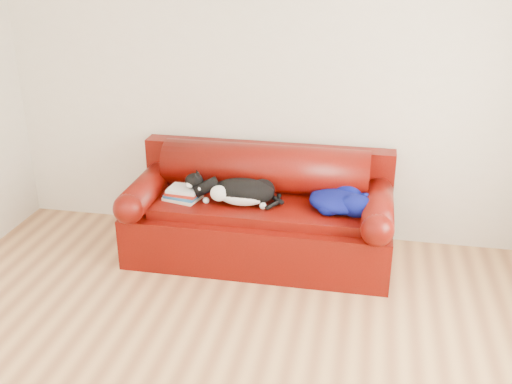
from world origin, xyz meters
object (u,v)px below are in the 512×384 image
(sofa_base, at_px, (259,230))
(blanket, at_px, (340,200))
(cat, at_px, (242,192))
(book_stack, at_px, (183,194))

(sofa_base, relative_size, blanket, 3.86)
(cat, distance_m, blanket, 0.76)
(sofa_base, relative_size, book_stack, 6.76)
(sofa_base, xyz_separation_m, cat, (-0.12, -0.09, 0.36))
(sofa_base, height_order, cat, cat)
(book_stack, bearing_deg, cat, 0.30)
(book_stack, xyz_separation_m, cat, (0.48, 0.00, 0.05))
(sofa_base, height_order, book_stack, book_stack)
(cat, relative_size, blanket, 1.33)
(cat, height_order, blanket, cat)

